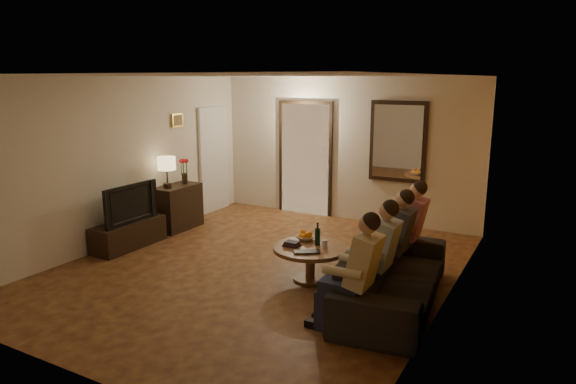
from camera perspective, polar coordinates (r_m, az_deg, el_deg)
The scene contains 33 objects.
floor at distance 7.20m, azimuth -3.28°, elevation -8.40°, with size 5.00×6.00×0.01m, color #411B11.
ceiling at distance 6.72m, azimuth -3.56°, elevation 12.78°, with size 5.00×6.00×0.01m, color white.
back_wall at distance 9.48m, azimuth 6.33°, elevation 4.75°, with size 5.00×0.02×2.60m, color beige.
front_wall at distance 4.66m, azimuth -23.55°, elevation -4.28°, with size 5.00×0.02×2.60m, color beige.
left_wall at distance 8.43m, azimuth -17.97°, elevation 3.26°, with size 0.02×6.00×2.60m, color beige.
right_wall at distance 5.92m, azimuth 17.51°, elevation -0.41°, with size 0.02×6.00×2.60m, color beige.
orange_accent at distance 5.92m, azimuth 17.41°, elevation -0.40°, with size 0.01×6.00×2.60m, color #BF6120.
kitchen_doorway at distance 9.83m, azimuth 1.94°, elevation 3.62°, with size 1.00×0.06×2.10m, color #FFE0A5.
door_trim at distance 9.82m, azimuth 1.91°, elevation 3.61°, with size 1.12×0.04×2.22m, color black.
fridge_glimpse at distance 9.75m, azimuth 3.26°, elevation 2.64°, with size 0.45×0.03×1.70m, color silver.
mirror_frame at distance 9.08m, azimuth 12.12°, elevation 5.49°, with size 1.00×0.05×1.40m, color black.
mirror_glass at distance 9.06m, azimuth 12.06°, elevation 5.47°, with size 0.86×0.02×1.26m, color white.
white_door at distance 10.14m, azimuth -8.24°, elevation 3.60°, with size 0.06×0.85×2.04m, color white.
framed_art at distance 9.28m, azimuth -12.20°, elevation 7.80°, with size 0.03×0.28×0.24m, color #B28C33.
art_canvas at distance 9.27m, azimuth -12.13°, elevation 7.80°, with size 0.01×0.22×0.18m, color brown.
dresser at distance 9.11m, azimuth -12.17°, elevation -1.66°, with size 0.45×0.86×0.76m, color black.
table_lamp at distance 8.81m, azimuth -13.30°, elevation 2.15°, with size 0.30×0.30×0.54m, color beige, non-canonical shape.
flower_vase at distance 9.14m, azimuth -11.44°, elevation 2.29°, with size 0.14×0.14×0.44m, color red, non-canonical shape.
tv_stand at distance 8.35m, azimuth -17.29°, elevation -4.51°, with size 0.45×1.21×0.40m, color black.
tv at distance 8.23m, azimuth -17.52°, elevation -1.17°, with size 0.14×1.04×0.60m, color black.
sofa at distance 6.12m, azimuth 11.66°, elevation -9.00°, with size 0.93×2.38×0.69m, color black.
person_a at distance 5.26m, azimuth 7.74°, elevation -9.52°, with size 0.60×0.40×1.20m, color tan, non-canonical shape.
person_b at distance 5.79m, azimuth 9.92°, elevation -7.51°, with size 0.60×0.40×1.20m, color tan, non-canonical shape.
person_c at distance 6.33m, azimuth 11.71°, elevation -5.83°, with size 0.60×0.40×1.20m, color tan, non-canonical shape.
person_d at distance 6.88m, azimuth 13.21°, elevation -4.42°, with size 0.60×0.40×1.20m, color tan, non-canonical shape.
dog at distance 6.70m, azimuth 7.97°, elevation -7.54°, with size 0.56×0.24×0.56m, color #A6814C, non-canonical shape.
coffee_table at distance 6.71m, azimuth 2.50°, elevation -7.91°, with size 0.97×0.97×0.45m, color brown.
bowl at distance 6.89m, azimuth 1.99°, elevation -5.10°, with size 0.26×0.26×0.06m, color white.
oranges at distance 6.87m, azimuth 1.99°, elevation -4.55°, with size 0.20×0.20×0.08m, color orange, non-canonical shape.
wine_bottle at distance 6.65m, azimuth 3.30°, elevation -4.64°, with size 0.07×0.07×0.31m, color black, non-canonical shape.
wine_glass at distance 6.59m, azimuth 4.12°, elevation -5.78°, with size 0.06×0.06×0.10m, color silver.
book_stack at distance 6.64m, azimuth 0.42°, elevation -5.75°, with size 0.20×0.15×0.07m, color black, non-canonical shape.
laptop at distance 6.35m, azimuth 2.20°, elevation -6.82°, with size 0.33×0.21×0.03m, color black.
Camera 1 is at (3.60, -5.68, 2.56)m, focal length 32.00 mm.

